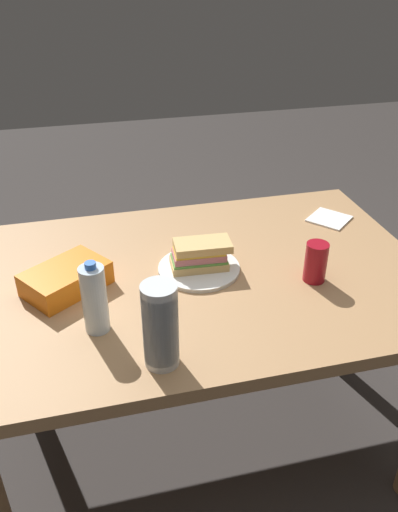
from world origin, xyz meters
TOP-DOWN VIEW (x-y plane):
  - ground_plane at (0.00, 0.00)m, footprint 8.00×8.00m
  - dining_table at (0.00, 0.00)m, footprint 1.41×0.93m
  - paper_plate at (0.01, 0.02)m, footprint 0.25×0.25m
  - sandwich at (0.01, 0.02)m, footprint 0.19×0.11m
  - soda_can_red at (0.33, -0.12)m, footprint 0.07×0.07m
  - chip_bag at (-0.38, 0.01)m, footprint 0.27×0.25m
  - water_bottle_tall at (-0.31, -0.19)m, footprint 0.06×0.06m
  - plastic_cup_stack at (-0.17, -0.36)m, footprint 0.08×0.08m
  - paper_napkin at (0.55, 0.23)m, footprint 0.18×0.18m

SIDE VIEW (x-z plane):
  - ground_plane at x=0.00m, z-range 0.00..0.00m
  - dining_table at x=0.00m, z-range 0.27..0.99m
  - paper_napkin at x=0.55m, z-range 0.72..0.73m
  - paper_plate at x=0.01m, z-range 0.72..0.73m
  - chip_bag at x=-0.38m, z-range 0.72..0.79m
  - sandwich at x=0.01m, z-range 0.73..0.82m
  - soda_can_red at x=0.33m, z-range 0.72..0.84m
  - water_bottle_tall at x=-0.31m, z-range 0.72..0.92m
  - plastic_cup_stack at x=-0.17m, z-range 0.72..0.94m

